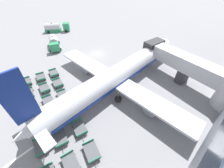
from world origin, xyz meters
TOP-DOWN VIEW (x-y plane):
  - ground_plane at (0.00, 0.00)m, footprint 500.00×500.00m
  - jet_bridge at (23.79, 5.28)m, footprint 20.56×6.60m
  - airplane at (13.76, -5.63)m, footprint 30.84×37.12m
  - fuel_tanker_primary at (-11.67, -6.71)m, footprint 7.63×5.00m
  - fuel_tanker_secondary at (-23.39, -0.48)m, footprint 6.80×8.50m
  - baggage_dolly_row_near_col_a at (0.32, -18.57)m, footprint 3.37×2.03m
  - baggage_dolly_row_near_col_b at (4.05, -19.42)m, footprint 3.39×2.26m
  - baggage_dolly_row_near_col_c at (7.84, -20.28)m, footprint 3.39×2.22m
  - baggage_dolly_row_near_col_d at (11.92, -20.99)m, footprint 3.38×2.12m
  - baggage_dolly_row_near_col_e at (15.56, -21.60)m, footprint 3.38×2.08m
  - baggage_dolly_row_mid_a_col_a at (0.75, -15.83)m, footprint 3.39×2.22m
  - baggage_dolly_row_mid_a_col_b at (4.71, -16.65)m, footprint 3.37×2.03m
  - baggage_dolly_row_mid_a_col_c at (8.56, -17.55)m, footprint 3.37×2.02m
  - baggage_dolly_row_mid_a_col_d at (12.35, -18.30)m, footprint 3.39×2.16m
  - baggage_dolly_row_mid_a_col_e at (16.22, -19.20)m, footprint 3.39×2.18m
  - baggage_dolly_row_mid_a_col_f at (20.15, -19.82)m, footprint 3.38×2.06m
  - baggage_dolly_row_mid_b_col_a at (1.23, -13.10)m, footprint 3.38×2.11m
  - baggage_dolly_row_mid_b_col_b at (5.06, -14.06)m, footprint 3.38×2.06m
  - baggage_dolly_row_mid_b_col_c at (8.91, -14.99)m, footprint 3.39×2.14m
  - baggage_dolly_row_mid_b_col_d at (12.90, -15.69)m, footprint 3.39×2.16m
  - baggage_dolly_row_mid_b_col_e at (16.75, -16.42)m, footprint 3.39×2.15m
  - baggage_dolly_row_mid_b_col_f at (20.68, -17.13)m, footprint 3.39×2.27m
  - stand_guidance_stripe at (14.18, -13.36)m, footprint 1.84×31.28m

SIDE VIEW (x-z plane):
  - ground_plane at x=0.00m, z-range 0.00..0.00m
  - stand_guidance_stripe at x=14.18m, z-range 0.00..0.01m
  - baggage_dolly_row_near_col_a at x=0.32m, z-range 0.02..0.94m
  - baggage_dolly_row_near_col_b at x=4.05m, z-range 0.02..0.94m
  - baggage_dolly_row_near_col_c at x=7.84m, z-range 0.02..0.94m
  - baggage_dolly_row_near_col_d at x=11.92m, z-range 0.02..0.94m
  - baggage_dolly_row_near_col_e at x=15.56m, z-range 0.02..0.94m
  - baggage_dolly_row_mid_a_col_a at x=0.75m, z-range 0.02..0.94m
  - baggage_dolly_row_mid_a_col_b at x=4.71m, z-range 0.02..0.94m
  - baggage_dolly_row_mid_a_col_c at x=8.56m, z-range 0.02..0.94m
  - baggage_dolly_row_mid_a_col_d at x=12.35m, z-range 0.02..0.94m
  - baggage_dolly_row_mid_a_col_e at x=16.22m, z-range 0.02..0.94m
  - baggage_dolly_row_mid_a_col_f at x=20.15m, z-range 0.02..0.94m
  - baggage_dolly_row_mid_b_col_a at x=1.23m, z-range 0.02..0.94m
  - baggage_dolly_row_mid_b_col_b at x=5.06m, z-range 0.02..0.94m
  - baggage_dolly_row_mid_b_col_c at x=8.91m, z-range 0.02..0.94m
  - baggage_dolly_row_mid_b_col_d at x=12.90m, z-range 0.02..0.94m
  - baggage_dolly_row_mid_b_col_e at x=16.75m, z-range 0.02..0.94m
  - baggage_dolly_row_mid_b_col_f at x=20.68m, z-range 0.02..0.94m
  - fuel_tanker_primary at x=-11.67m, z-range -0.27..2.92m
  - fuel_tanker_secondary at x=-23.39m, z-range -0.22..2.99m
  - airplane at x=13.76m, z-range -2.81..8.68m
  - jet_bridge at x=23.79m, z-range 0.64..6.53m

